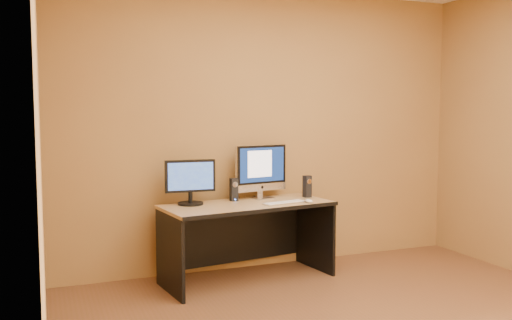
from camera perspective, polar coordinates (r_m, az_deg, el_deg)
name	(u,v)px	position (r m, az deg, el deg)	size (l,w,h in m)	color
walls	(399,138)	(3.36, 14.80, 2.25)	(4.00, 4.00, 2.60)	olive
desk	(248,242)	(4.74, -0.87, -8.61)	(1.45, 0.64, 0.67)	tan
imac	(263,171)	(4.91, 0.70, -1.19)	(0.52, 0.19, 0.50)	#BAB9BE
second_monitor	(190,182)	(4.62, -6.93, -2.35)	(0.44, 0.22, 0.38)	black
speaker_left	(234,190)	(4.80, -2.35, -3.14)	(0.06, 0.07, 0.20)	black
speaker_right	(307,186)	(5.03, 5.41, -2.78)	(0.06, 0.07, 0.20)	black
keyboard	(284,203)	(4.67, 2.99, -4.51)	(0.39, 0.11, 0.02)	silver
mouse	(309,201)	(4.73, 5.59, -4.31)	(0.05, 0.09, 0.03)	white
cable_a	(265,197)	(5.03, 1.01, -3.87)	(0.01, 0.01, 0.20)	black
cable_b	(256,197)	(4.99, -0.03, -3.93)	(0.01, 0.01, 0.16)	black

